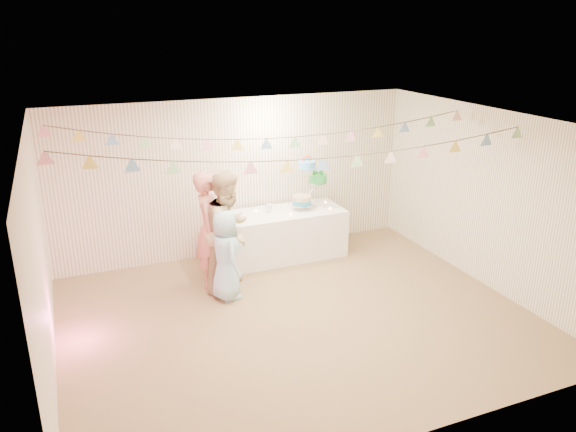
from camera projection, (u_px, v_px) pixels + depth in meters
name	position (u px, v px, depth m)	size (l,w,h in m)	color
floor	(297.00, 317.00, 7.48)	(6.00, 6.00, 0.00)	olive
ceiling	(298.00, 123.00, 6.62)	(6.00, 6.00, 0.00)	silver
back_wall	(237.00, 178.00, 9.23)	(6.00, 6.00, 0.00)	white
front_wall	(413.00, 318.00, 4.87)	(6.00, 6.00, 0.00)	white
left_wall	(39.00, 264.00, 5.96)	(5.00, 5.00, 0.00)	white
right_wall	(487.00, 199.00, 8.14)	(5.00, 5.00, 0.00)	white
table	(280.00, 235.00, 9.28)	(2.11, 0.84, 0.79)	white
cake_stand	(310.00, 186.00, 9.27)	(0.74, 0.44, 0.83)	silver
cake_bottom	(303.00, 207.00, 9.27)	(0.31, 0.31, 0.15)	teal
cake_middle	(317.00, 186.00, 9.43)	(0.27, 0.27, 0.22)	green
cake_top_tier	(307.00, 174.00, 9.15)	(0.25, 0.25, 0.19)	#51A8FE
platter	(244.00, 220.00, 8.89)	(0.34, 0.34, 0.02)	white
posy	(269.00, 210.00, 9.12)	(0.13, 0.13, 0.15)	white
person_adult_a	(210.00, 229.00, 8.17)	(0.64, 0.42, 1.74)	tan
person_adult_b	(229.00, 231.00, 8.04)	(0.87, 0.67, 1.78)	tan
person_child	(226.00, 255.00, 7.82)	(0.64, 0.41, 1.30)	#9ECAE0
bunting_back	(266.00, 128.00, 7.66)	(5.60, 1.10, 0.40)	pink
bunting_front	(305.00, 150.00, 6.54)	(5.60, 0.90, 0.36)	#72A5E5
tealight_0	(236.00, 220.00, 8.72)	(0.04, 0.04, 0.03)	#FFD88C
tealight_1	(256.00, 210.00, 9.17)	(0.04, 0.04, 0.03)	#FFD88C
tealight_2	(291.00, 214.00, 8.99)	(0.04, 0.04, 0.03)	#FFD88C
tealight_3	(294.00, 205.00, 9.46)	(0.04, 0.04, 0.03)	#FFD88C
tealight_4	(330.00, 208.00, 9.28)	(0.04, 0.04, 0.03)	#FFD88C
tealight_5	(325.00, 202.00, 9.60)	(0.04, 0.04, 0.03)	#FFD88C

